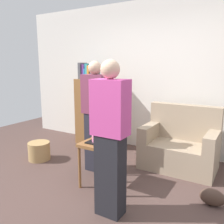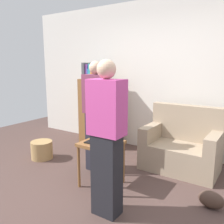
% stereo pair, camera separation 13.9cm
% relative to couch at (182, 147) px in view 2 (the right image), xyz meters
% --- Properties ---
extents(ground_plane, '(8.00, 8.00, 0.00)m').
position_rel_couch_xyz_m(ground_plane, '(-0.61, -1.45, -0.34)').
color(ground_plane, '#4C3833').
extents(wall_back, '(6.00, 0.10, 2.70)m').
position_rel_couch_xyz_m(wall_back, '(-0.61, 0.60, 1.01)').
color(wall_back, silver).
rests_on(wall_back, ground_plane).
extents(couch, '(1.10, 0.70, 0.96)m').
position_rel_couch_xyz_m(couch, '(0.00, 0.00, 0.00)').
color(couch, gray).
rests_on(couch, ground_plane).
extents(bookshelf, '(0.80, 0.36, 1.61)m').
position_rel_couch_xyz_m(bookshelf, '(-1.74, 0.24, 0.35)').
color(bookshelf, brown).
rests_on(bookshelf, ground_plane).
extents(side_table, '(0.48, 0.48, 0.60)m').
position_rel_couch_xyz_m(side_table, '(-0.71, -1.10, 0.17)').
color(side_table, brown).
rests_on(side_table, ground_plane).
extents(birthday_cake, '(0.32, 0.32, 0.17)m').
position_rel_couch_xyz_m(birthday_cake, '(-0.71, -1.10, 0.31)').
color(birthday_cake, black).
rests_on(birthday_cake, side_table).
extents(person_blowing_candles, '(0.36, 0.22, 1.63)m').
position_rel_couch_xyz_m(person_blowing_candles, '(-1.06, -0.75, 0.49)').
color(person_blowing_candles, '#23232D').
rests_on(person_blowing_candles, ground_plane).
extents(person_holding_cake, '(0.36, 0.22, 1.63)m').
position_rel_couch_xyz_m(person_holding_cake, '(-0.30, -1.57, 0.49)').
color(person_holding_cake, black).
rests_on(person_holding_cake, ground_plane).
extents(wicker_basket, '(0.36, 0.36, 0.30)m').
position_rel_couch_xyz_m(wicker_basket, '(-2.10, -0.92, -0.19)').
color(wicker_basket, '#A88451').
rests_on(wicker_basket, ground_plane).
extents(handbag, '(0.28, 0.14, 0.20)m').
position_rel_couch_xyz_m(handbag, '(0.62, -0.85, -0.24)').
color(handbag, '#473328').
rests_on(handbag, ground_plane).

